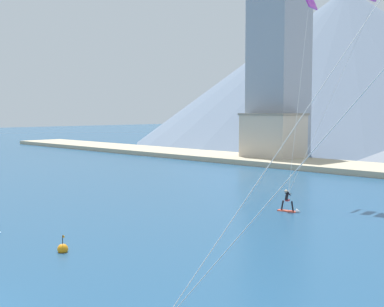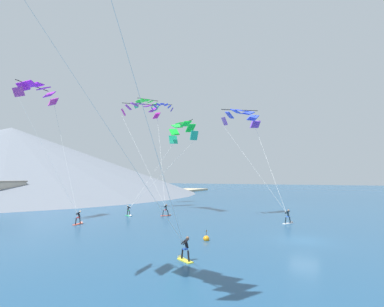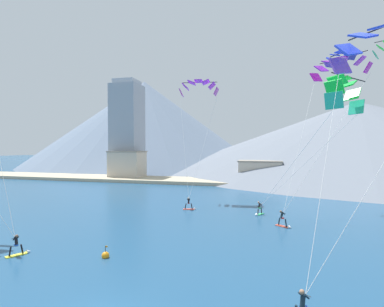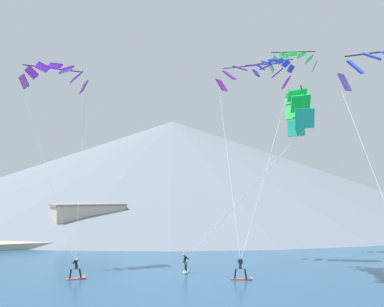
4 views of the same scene
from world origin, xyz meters
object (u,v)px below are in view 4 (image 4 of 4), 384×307
Objects in this scene: parafoil_kite_near_lead at (253,75)px; parafoil_kite_distant_high_outer at (273,65)px; kitesurfer_near_lead at (243,272)px; parafoil_kite_distant_low_drift at (293,59)px; parafoil_kite_mid_center at (297,108)px; kitesurfer_mid_center at (185,268)px; parafoil_kite_near_trail at (55,75)px; kitesurfer_near_trail at (78,272)px.

parafoil_kite_distant_high_outer is at bearing -101.29° from parafoil_kite_near_lead.
parafoil_kite_distant_low_drift is (14.77, 14.25, 21.19)m from kitesurfer_near_lead.
parafoil_kite_mid_center is 2.50× the size of parafoil_kite_distant_low_drift.
kitesurfer_mid_center is 0.10× the size of parafoil_kite_near_trail.
parafoil_kite_distant_high_outer reaches higher than kitesurfer_near_lead.
kitesurfer_near_trail is 8.70m from kitesurfer_mid_center.
parafoil_kite_near_lead is 3.33× the size of parafoil_kite_distant_low_drift.
kitesurfer_near_trail is 34.80m from parafoil_kite_distant_low_drift.
parafoil_kite_distant_high_outer is 0.68× the size of parafoil_kite_distant_low_drift.
parafoil_kite_distant_high_outer is at bearing -25.52° from parafoil_kite_near_trail.
kitesurfer_near_trail is at bearing 163.14° from parafoil_kite_mid_center.
kitesurfer_mid_center is 0.46× the size of parafoil_kite_distant_high_outer.
kitesurfer_mid_center is at bearing -151.66° from parafoil_kite_distant_low_drift.
parafoil_kite_near_lead is 1.07× the size of parafoil_kite_near_trail.
kitesurfer_near_trail is 0.13× the size of parafoil_kite_mid_center.
parafoil_kite_near_trail is at bearing 95.63° from kitesurfer_near_trail.
parafoil_kite_mid_center is at bearing -99.03° from parafoil_kite_near_lead.
parafoil_kite_near_lead is 1.33× the size of parafoil_kite_mid_center.
kitesurfer_mid_center is 0.13× the size of parafoil_kite_mid_center.
parafoil_kite_mid_center reaches higher than kitesurfer_near_lead.
kitesurfer_mid_center is at bearing 178.92° from parafoil_kite_distant_high_outer.
kitesurfer_near_lead is 5.53m from kitesurfer_mid_center.
parafoil_kite_distant_low_drift is (8.85, 9.59, 3.59)m from parafoil_kite_distant_high_outer.
parafoil_kite_distant_low_drift is (26.15, 8.69, 21.25)m from kitesurfer_near_trail.
kitesurfer_mid_center is 21.13m from parafoil_kite_near_lead.
parafoil_kite_near_lead is 5.49m from parafoil_kite_distant_high_outer.
parafoil_kite_near_trail is at bearing 132.44° from kitesurfer_near_lead.
parafoil_kite_distant_high_outer is (17.30, -0.90, 17.67)m from kitesurfer_near_trail.
kitesurfer_mid_center is at bearing -41.89° from parafoil_kite_near_trail.
parafoil_kite_distant_high_outer is 13.53m from parafoil_kite_distant_low_drift.
kitesurfer_mid_center is at bearing 151.89° from parafoil_kite_mid_center.
kitesurfer_near_lead is 19.15m from parafoil_kite_distant_high_outer.
kitesurfer_near_lead is 12.67m from kitesurfer_near_trail.
parafoil_kite_near_trail is at bearing 143.93° from parafoil_kite_mid_center.
kitesurfer_near_lead is at bearing -124.87° from parafoil_kite_near_lead.
parafoil_kite_distant_low_drift is at bearing 56.02° from parafoil_kite_mid_center.
parafoil_kite_distant_high_outer is (-1.07, -5.38, -0.30)m from parafoil_kite_near_lead.
kitesurfer_mid_center is 0.09× the size of parafoil_kite_near_lead.
parafoil_kite_near_lead is 10.86m from parafoil_kite_mid_center.
kitesurfer_near_trail is 18.53m from parafoil_kite_near_trail.
kitesurfer_near_trail is at bearing -166.30° from parafoil_kite_near_lead.
parafoil_kite_distant_low_drift is (7.78, 4.21, 3.29)m from parafoil_kite_near_lead.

